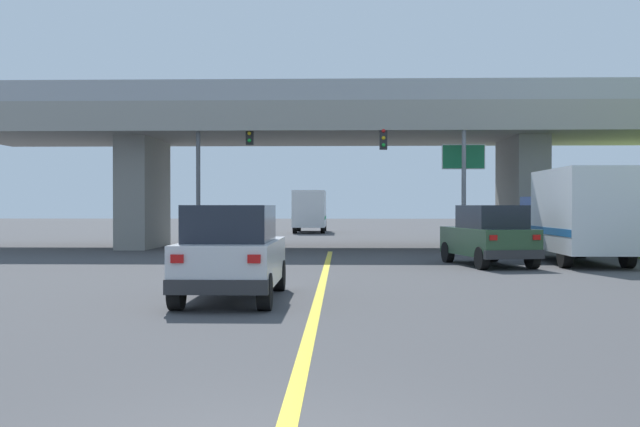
{
  "coord_description": "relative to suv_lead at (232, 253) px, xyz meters",
  "views": [
    {
      "loc": [
        0.5,
        -5.98,
        2.01
      ],
      "look_at": [
        -0.16,
        17.34,
        1.77
      ],
      "focal_mm": 42.99,
      "sensor_mm": 36.0,
      "label": 1
    }
  ],
  "objects": [
    {
      "name": "semi_truck_distant",
      "position": [
        -0.04,
        40.72,
        0.62
      ],
      "size": [
        2.33,
        7.47,
        3.09
      ],
      "color": "silver",
      "rests_on": "ground"
    },
    {
      "name": "suv_crossing",
      "position": [
        7.23,
        9.46,
        -0.0
      ],
      "size": [
        2.73,
        4.6,
        2.02
      ],
      "rotation": [
        0.0,
        0.0,
        0.2
      ],
      "color": "#2D4C33",
      "rests_on": "ground"
    },
    {
      "name": "ground",
      "position": [
        1.82,
        20.21,
        -1.01
      ],
      "size": [
        160.0,
        160.0,
        0.0
      ],
      "primitive_type": "plane",
      "color": "#424244"
    },
    {
      "name": "suv_lead",
      "position": [
        0.0,
        0.0,
        0.0
      ],
      "size": [
        1.96,
        4.54,
        2.02
      ],
      "color": "silver",
      "rests_on": "ground"
    },
    {
      "name": "traffic_signal_nearside",
      "position": [
        6.29,
        16.11,
        2.85
      ],
      "size": [
        3.63,
        0.36,
        6.1
      ],
      "color": "slate",
      "rests_on": "ground"
    },
    {
      "name": "overpass_bridge",
      "position": [
        1.82,
        20.21,
        4.29
      ],
      "size": [
        34.41,
        8.56,
        7.34
      ],
      "color": "gray",
      "rests_on": "ground"
    },
    {
      "name": "traffic_signal_farside",
      "position": [
        -3.07,
        16.33,
        2.88
      ],
      "size": [
        2.46,
        0.36,
        6.19
      ],
      "color": "#56595E",
      "rests_on": "ground"
    },
    {
      "name": "highway_sign",
      "position": [
        7.59,
        17.1,
        2.6
      ],
      "size": [
        1.86,
        0.17,
        4.82
      ],
      "color": "slate",
      "rests_on": "ground"
    },
    {
      "name": "lane_divider_stripe",
      "position": [
        1.82,
        3.49,
        -1.01
      ],
      "size": [
        0.2,
        27.35,
        0.01
      ],
      "primitive_type": "cube",
      "color": "yellow",
      "rests_on": "ground"
    },
    {
      "name": "box_truck",
      "position": [
        10.5,
        10.57,
        0.67
      ],
      "size": [
        2.33,
        7.06,
        3.24
      ],
      "color": "navy",
      "rests_on": "ground"
    }
  ]
}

